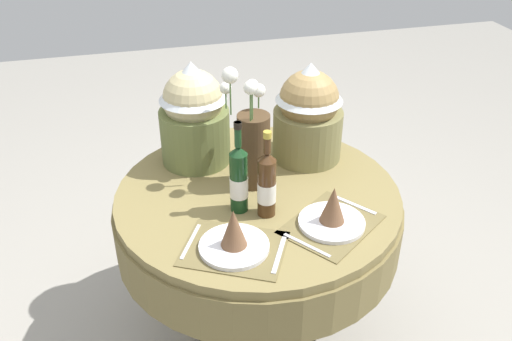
{
  "coord_description": "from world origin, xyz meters",
  "views": [
    {
      "loc": [
        -0.45,
        -1.74,
        1.97
      ],
      "look_at": [
        0.0,
        0.03,
        0.85
      ],
      "focal_mm": 38.66,
      "sensor_mm": 36.0,
      "label": 1
    }
  ],
  "objects": [
    {
      "name": "ground",
      "position": [
        0.0,
        0.0,
        0.0
      ],
      "size": [
        8.0,
        8.0,
        0.0
      ],
      "primitive_type": "plane",
      "color": "#9E998E"
    },
    {
      "name": "dining_table",
      "position": [
        0.0,
        0.0,
        0.62
      ],
      "size": [
        1.14,
        1.14,
        0.77
      ],
      "color": "olive",
      "rests_on": "ground"
    },
    {
      "name": "place_setting_left",
      "position": [
        -0.17,
        -0.32,
        0.81
      ],
      "size": [
        0.42,
        0.39,
        0.16
      ],
      "color": "brown",
      "rests_on": "dining_table"
    },
    {
      "name": "place_setting_right",
      "position": [
        0.2,
        -0.27,
        0.81
      ],
      "size": [
        0.43,
        0.41,
        0.16
      ],
      "color": "brown",
      "rests_on": "dining_table"
    },
    {
      "name": "flower_vase",
      "position": [
        -0.0,
        0.07,
        0.95
      ],
      "size": [
        0.18,
        0.17,
        0.49
      ],
      "color": "#47331E",
      "rests_on": "dining_table"
    },
    {
      "name": "wine_bottle_right",
      "position": [
        -0.1,
        -0.1,
        0.9
      ],
      "size": [
        0.07,
        0.07,
        0.36
      ],
      "color": "#143819",
      "rests_on": "dining_table"
    },
    {
      "name": "wine_bottle_rear",
      "position": [
        -0.01,
        -0.15,
        0.9
      ],
      "size": [
        0.07,
        0.07,
        0.34
      ],
      "color": "#422814",
      "rests_on": "dining_table"
    },
    {
      "name": "gift_tub_back_left",
      "position": [
        -0.19,
        0.31,
        1.0
      ],
      "size": [
        0.29,
        0.29,
        0.44
      ],
      "color": "olive",
      "rests_on": "dining_table"
    },
    {
      "name": "gift_tub_back_right",
      "position": [
        0.27,
        0.22,
        0.99
      ],
      "size": [
        0.29,
        0.29,
        0.43
      ],
      "color": "olive",
      "rests_on": "dining_table"
    }
  ]
}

